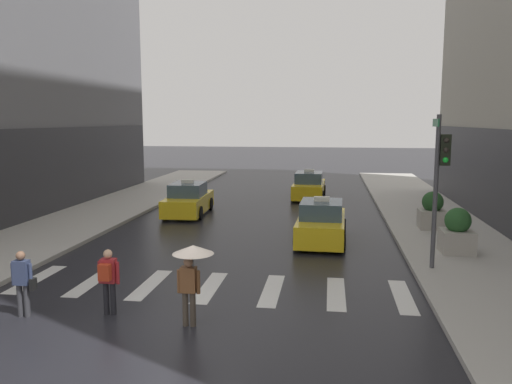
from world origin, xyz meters
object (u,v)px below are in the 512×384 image
taxi_lead (321,223)px  taxi_third (309,187)px  traffic_light_pole (440,170)px  planter_mid_block (432,212)px  pedestrian_with_umbrella (191,263)px  pedestrian_with_backpack (108,277)px  planter_near_corner (457,233)px  pedestrian_with_handbag (23,280)px  taxi_second (188,200)px

taxi_lead → taxi_third: same height
traffic_light_pole → taxi_third: 15.88m
taxi_lead → planter_mid_block: (4.69, 2.44, 0.15)m
pedestrian_with_umbrella → taxi_lead: bearing=72.5°
pedestrian_with_backpack → planter_near_corner: planter_near_corner is taller
pedestrian_with_handbag → planter_mid_block: planter_mid_block is taller
traffic_light_pole → taxi_third: traffic_light_pole is taller
taxi_second → pedestrian_with_handbag: size_ratio=2.79×
traffic_light_pole → taxi_lead: size_ratio=1.05×
planter_mid_block → taxi_second: bearing=167.9°
taxi_third → pedestrian_with_umbrella: pedestrian_with_umbrella is taller
pedestrian_with_handbag → taxi_lead: bearing=51.9°
taxi_lead → pedestrian_with_backpack: taxi_lead is taller
taxi_lead → pedestrian_with_handbag: size_ratio=2.78×
pedestrian_with_backpack → pedestrian_with_handbag: same height
taxi_second → pedestrian_with_umbrella: pedestrian_with_umbrella is taller
taxi_second → planter_near_corner: taxi_second is taller
taxi_lead → taxi_third: size_ratio=1.00×
traffic_light_pole → pedestrian_with_backpack: bearing=-150.9°
pedestrian_with_backpack → pedestrian_with_handbag: bearing=-168.4°
taxi_third → planter_near_corner: bearing=-66.2°
pedestrian_with_umbrella → planter_mid_block: bearing=56.6°
taxi_second → planter_mid_block: taxi_second is taller
pedestrian_with_backpack → planter_near_corner: bearing=35.1°
planter_near_corner → planter_mid_block: bearing=90.9°
taxi_second → pedestrian_with_umbrella: (3.98, -13.88, 0.79)m
taxi_lead → pedestrian_with_umbrella: bearing=-107.5°
traffic_light_pole → taxi_third: bearing=107.0°
taxi_second → pedestrian_with_handbag: 13.91m
pedestrian_with_umbrella → pedestrian_with_backpack: pedestrian_with_umbrella is taller
pedestrian_with_backpack → traffic_light_pole: bearing=29.1°
taxi_second → pedestrian_with_backpack: (1.77, -13.50, 0.25)m
planter_mid_block → traffic_light_pole: bearing=-99.6°
pedestrian_with_umbrella → taxi_third: bearing=84.7°
taxi_second → pedestrian_with_handbag: (-0.24, -13.91, 0.21)m
taxi_third → planter_mid_block: 10.46m
pedestrian_with_handbag → pedestrian_with_backpack: bearing=11.6°
taxi_lead → taxi_second: 8.40m
planter_near_corner → pedestrian_with_handbag: bearing=-148.3°
taxi_third → pedestrian_with_backpack: taxi_third is taller
traffic_light_pole → planter_near_corner: 3.34m
taxi_third → taxi_second: bearing=-132.8°
taxi_third → pedestrian_with_umbrella: 20.31m
planter_mid_block → planter_near_corner: bearing=-89.1°
pedestrian_with_handbag → planter_mid_block: bearing=44.2°
taxi_lead → taxi_second: size_ratio=1.00×
pedestrian_with_umbrella → pedestrian_with_backpack: (-2.22, 0.38, -0.54)m
taxi_lead → pedestrian_with_handbag: (-7.05, -9.00, 0.21)m
pedestrian_with_umbrella → taxi_second: bearing=106.0°
planter_near_corner → planter_mid_block: same height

